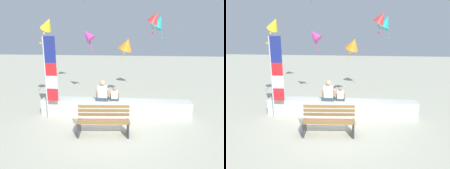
# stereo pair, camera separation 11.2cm
# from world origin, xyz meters

# --- Properties ---
(ground_plane) EXTENTS (40.00, 40.00, 0.00)m
(ground_plane) POSITION_xyz_m (0.00, 0.00, 0.00)
(ground_plane) COLOR #B0B09A
(seawall_ledge) EXTENTS (5.65, 0.53, 0.62)m
(seawall_ledge) POSITION_xyz_m (0.00, 1.26, 0.31)
(seawall_ledge) COLOR beige
(seawall_ledge) RESTS_ON ground
(park_bench) EXTENTS (1.69, 0.72, 0.88)m
(park_bench) POSITION_xyz_m (-0.27, -0.30, 0.42)
(park_bench) COLOR brown
(park_bench) RESTS_ON ground
(person_adult) EXTENTS (0.51, 0.37, 0.78)m
(person_adult) POSITION_xyz_m (-0.48, 1.21, 0.92)
(person_adult) COLOR #314250
(person_adult) RESTS_ON seawall_ledge
(person_child) EXTENTS (0.34, 0.25, 0.52)m
(person_child) POSITION_xyz_m (-0.03, 1.21, 0.83)
(person_child) COLOR #2F3D47
(person_child) RESTS_ON seawall_ledge
(flag_banner) EXTENTS (0.45, 0.05, 3.01)m
(flag_banner) POSITION_xyz_m (-2.32, 0.77, 1.73)
(flag_banner) COLOR #B7B7BC
(flag_banner) RESTS_ON ground
(kite_teal) EXTENTS (0.93, 0.83, 1.15)m
(kite_teal) POSITION_xyz_m (1.80, 4.00, 3.53)
(kite_teal) COLOR teal
(kite_orange) EXTENTS (0.94, 0.92, 0.91)m
(kite_orange) POSITION_xyz_m (0.37, 2.90, 2.60)
(kite_orange) COLOR orange
(kite_magenta) EXTENTS (0.78, 0.74, 1.10)m
(kite_magenta) POSITION_xyz_m (-1.39, 3.36, 2.94)
(kite_magenta) COLOR #DB3D9E
(kite_red) EXTENTS (0.69, 0.62, 0.87)m
(kite_red) POSITION_xyz_m (1.42, 1.99, 3.64)
(kite_red) COLOR red
(kite_yellow) EXTENTS (0.78, 0.74, 1.08)m
(kite_yellow) POSITION_xyz_m (-2.71, 1.98, 3.41)
(kite_yellow) COLOR yellow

